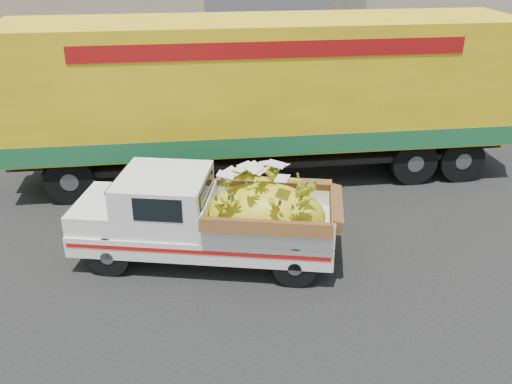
{
  "coord_description": "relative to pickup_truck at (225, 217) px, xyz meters",
  "views": [
    {
      "loc": [
        1.02,
        -8.63,
        5.67
      ],
      "look_at": [
        1.85,
        1.03,
        1.15
      ],
      "focal_mm": 40.0,
      "sensor_mm": 36.0,
      "label": 1
    }
  ],
  "objects": [
    {
      "name": "sidewalk",
      "position": [
        -1.24,
        8.5,
        -0.82
      ],
      "size": [
        60.0,
        4.0,
        0.14
      ],
      "primitive_type": "cube",
      "color": "gray",
      "rests_on": "ground"
    },
    {
      "name": "ground",
      "position": [
        -1.24,
        -0.59,
        -0.89
      ],
      "size": [
        100.0,
        100.0,
        0.0
      ],
      "primitive_type": "plane",
      "color": "black",
      "rests_on": "ground"
    },
    {
      "name": "semi_trailer",
      "position": [
        1.12,
        3.95,
        1.23
      ],
      "size": [
        12.03,
        3.1,
        3.8
      ],
      "rotation": [
        0.0,
        0.0,
        0.05
      ],
      "color": "black",
      "rests_on": "ground"
    },
    {
      "name": "pickup_truck",
      "position": [
        0.0,
        0.0,
        0.0
      ],
      "size": [
        4.95,
        2.58,
        1.65
      ],
      "rotation": [
        0.0,
        0.0,
        -0.19
      ],
      "color": "black",
      "rests_on": "ground"
    },
    {
      "name": "curb",
      "position": [
        -1.24,
        6.4,
        -0.81
      ],
      "size": [
        60.0,
        0.25,
        0.15
      ],
      "primitive_type": "cube",
      "color": "gray",
      "rests_on": "ground"
    }
  ]
}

